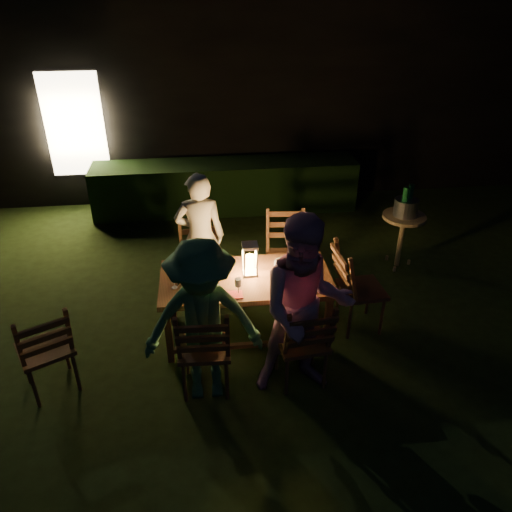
{
  "coord_description": "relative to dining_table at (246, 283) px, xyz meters",
  "views": [
    {
      "loc": [
        -0.9,
        -3.82,
        3.49
      ],
      "look_at": [
        -0.36,
        0.73,
        0.83
      ],
      "focal_mm": 35.0,
      "sensor_mm": 36.0,
      "label": 1
    }
  ],
  "objects": [
    {
      "name": "garden_envelope",
      "position": [
        0.49,
        5.68,
        0.92
      ],
      "size": [
        40.0,
        40.0,
        3.2
      ],
      "color": "black",
      "rests_on": "ground"
    },
    {
      "name": "dining_table",
      "position": [
        0.0,
        0.0,
        0.0
      ],
      "size": [
        1.76,
        0.88,
        0.73
      ],
      "rotation": [
        0.0,
        0.0,
        -0.01
      ],
      "color": "#4B2C19",
      "rests_on": "ground"
    },
    {
      "name": "chair_near_left",
      "position": [
        -0.46,
        -0.77,
        -0.34
      ],
      "size": [
        0.49,
        0.52,
        1.05
      ],
      "rotation": [
        0.0,
        0.0,
        -0.05
      ],
      "color": "#4B2C19",
      "rests_on": "ground"
    },
    {
      "name": "chair_near_right",
      "position": [
        0.45,
        -0.77,
        -0.35
      ],
      "size": [
        0.5,
        0.53,
        1.02
      ],
      "rotation": [
        0.0,
        0.0,
        0.11
      ],
      "color": "#4B2C19",
      "rests_on": "ground"
    },
    {
      "name": "chair_far_left",
      "position": [
        -0.45,
        0.77,
        -0.35
      ],
      "size": [
        0.51,
        0.54,
        1.02
      ],
      "rotation": [
        0.0,
        0.0,
        3.26
      ],
      "color": "#4B2C19",
      "rests_on": "ground"
    },
    {
      "name": "chair_far_right",
      "position": [
        0.56,
        0.77,
        -0.34
      ],
      "size": [
        0.51,
        0.54,
        1.05
      ],
      "rotation": [
        0.0,
        0.0,
        3.05
      ],
      "color": "#4B2C19",
      "rests_on": "ground"
    },
    {
      "name": "chair_end",
      "position": [
        1.23,
        -0.01,
        -0.34
      ],
      "size": [
        0.54,
        0.51,
        1.06
      ],
      "rotation": [
        0.0,
        0.0,
        -1.5
      ],
      "color": "#4B2C19",
      "rests_on": "ground"
    },
    {
      "name": "chair_spare",
      "position": [
        -1.89,
        -0.61,
        -0.35
      ],
      "size": [
        0.63,
        0.64,
        1.02
      ],
      "rotation": [
        0.0,
        0.0,
        0.47
      ],
      "color": "#4B2C19",
      "rests_on": "ground"
    },
    {
      "name": "person_house_side",
      "position": [
        -0.44,
        0.82,
        0.13
      ],
      "size": [
        0.57,
        0.38,
        1.57
      ],
      "primitive_type": "imported",
      "rotation": [
        0.0,
        0.0,
        3.14
      ],
      "color": "beige",
      "rests_on": "ground"
    },
    {
      "name": "person_opp_right",
      "position": [
        0.44,
        -0.82,
        0.23
      ],
      "size": [
        0.87,
        0.68,
        1.78
      ],
      "primitive_type": "imported",
      "rotation": [
        0.0,
        0.0,
        -0.01
      ],
      "color": "#BA7FA5",
      "rests_on": "ground"
    },
    {
      "name": "person_opp_left",
      "position": [
        -0.46,
        -0.82,
        0.15
      ],
      "size": [
        1.04,
        0.6,
        1.61
      ],
      "primitive_type": "imported",
      "rotation": [
        0.0,
        0.0,
        -0.01
      ],
      "color": "#387046",
      "rests_on": "ground"
    },
    {
      "name": "lantern",
      "position": [
        0.05,
        0.05,
        0.23
      ],
      "size": [
        0.16,
        0.16,
        0.35
      ],
      "color": "white",
      "rests_on": "dining_table"
    },
    {
      "name": "plate_far_left",
      "position": [
        -0.55,
        0.22,
        0.08
      ],
      "size": [
        0.25,
        0.25,
        0.01
      ],
      "primitive_type": "cylinder",
      "color": "white",
      "rests_on": "dining_table"
    },
    {
      "name": "plate_near_left",
      "position": [
        -0.55,
        -0.22,
        0.08
      ],
      "size": [
        0.25,
        0.25,
        0.01
      ],
      "primitive_type": "cylinder",
      "color": "white",
      "rests_on": "dining_table"
    },
    {
      "name": "plate_far_right",
      "position": [
        0.45,
        0.22,
        0.08
      ],
      "size": [
        0.25,
        0.25,
        0.01
      ],
      "primitive_type": "cylinder",
      "color": "white",
      "rests_on": "dining_table"
    },
    {
      "name": "plate_near_right",
      "position": [
        0.45,
        -0.22,
        0.08
      ],
      "size": [
        0.25,
        0.25,
        0.01
      ],
      "primitive_type": "cylinder",
      "color": "white",
      "rests_on": "dining_table"
    },
    {
      "name": "wineglass_a",
      "position": [
        -0.3,
        0.28,
        0.16
      ],
      "size": [
        0.06,
        0.06,
        0.18
      ],
      "primitive_type": null,
      "color": "#59070F",
      "rests_on": "dining_table"
    },
    {
      "name": "wineglass_b",
      "position": [
        -0.72,
        -0.12,
        0.16
      ],
      "size": [
        0.06,
        0.06,
        0.18
      ],
      "primitive_type": null,
      "color": "#59070F",
      "rests_on": "dining_table"
    },
    {
      "name": "wineglass_c",
      "position": [
        0.3,
        -0.28,
        0.16
      ],
      "size": [
        0.06,
        0.06,
        0.18
      ],
      "primitive_type": null,
      "color": "#59070F",
      "rests_on": "dining_table"
    },
    {
      "name": "wineglass_d",
      "position": [
        0.62,
        0.18,
        0.16
      ],
      "size": [
        0.06,
        0.06,
        0.18
      ],
      "primitive_type": null,
      "color": "#59070F",
      "rests_on": "dining_table"
    },
    {
      "name": "wineglass_e",
      "position": [
        -0.1,
        -0.3,
        0.16
      ],
      "size": [
        0.06,
        0.06,
        0.18
      ],
      "primitive_type": null,
      "color": "silver",
      "rests_on": "dining_table"
    },
    {
      "name": "bottle_table",
      "position": [
        -0.25,
        0.0,
        0.21
      ],
      "size": [
        0.07,
        0.07,
        0.28
      ],
      "primitive_type": "cylinder",
      "color": "#0F471E",
      "rests_on": "dining_table"
    },
    {
      "name": "napkin_left",
      "position": [
        -0.15,
        -0.32,
        0.08
      ],
      "size": [
        0.18,
        0.14,
        0.01
      ],
      "primitive_type": "cube",
      "color": "red",
      "rests_on": "dining_table"
    },
    {
      "name": "napkin_right",
      "position": [
        0.55,
        -0.3,
        0.08
      ],
      "size": [
        0.18,
        0.14,
        0.01
      ],
      "primitive_type": "cube",
      "color": "red",
      "rests_on": "dining_table"
    },
    {
      "name": "phone",
      "position": [
        -0.62,
        -0.3,
        0.08
      ],
      "size": [
        0.14,
        0.07,
        0.01
      ],
      "primitive_type": "cube",
      "color": "black",
      "rests_on": "dining_table"
    },
    {
      "name": "side_table",
      "position": [
        2.16,
        1.2,
        -0.0
      ],
      "size": [
        0.55,
        0.55,
        0.74
      ],
      "color": "olive",
      "rests_on": "ground"
    },
    {
      "name": "ice_bucket",
      "position": [
        2.16,
        1.2,
        0.19
      ],
      "size": [
        0.3,
        0.3,
        0.22
      ],
      "primitive_type": "cylinder",
      "color": "#A5A8AD",
      "rests_on": "side_table"
    },
    {
      "name": "bottle_bucket_a",
      "position": [
        2.11,
        1.16,
        0.24
      ],
      "size": [
        0.07,
        0.07,
        0.32
      ],
      "primitive_type": "cylinder",
      "color": "#0F471E",
      "rests_on": "side_table"
    },
    {
      "name": "bottle_bucket_b",
      "position": [
        2.21,
        1.24,
        0.24
      ],
      "size": [
        0.07,
        0.07,
        0.32
      ],
      "primitive_type": "cylinder",
      "color": "#0F471E",
      "rests_on": "side_table"
    }
  ]
}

